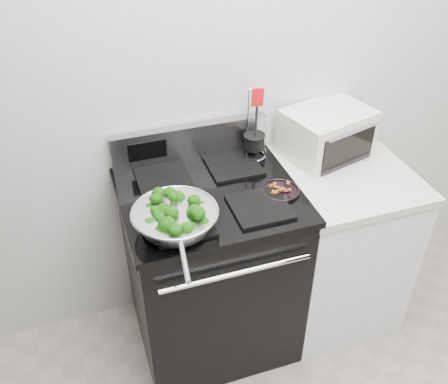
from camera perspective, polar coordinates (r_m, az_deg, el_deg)
name	(u,v)px	position (r m, az deg, el deg)	size (l,w,h in m)	color
back_wall	(249,70)	(2.37, 2.82, 13.75)	(4.00, 0.02, 2.70)	beige
gas_range	(211,268)	(2.51, -1.49, -8.64)	(0.79, 0.69, 1.13)	black
counter	(334,243)	(2.74, 12.41, -5.69)	(0.62, 0.68, 0.92)	white
skillet	(175,218)	(1.99, -5.59, -2.94)	(0.35, 0.56, 0.07)	silver
broccoli_pile	(175,213)	(1.98, -5.63, -2.45)	(0.28, 0.28, 0.10)	black
bacon_plate	(280,189)	(2.21, 6.46, 0.36)	(0.17, 0.17, 0.04)	black
utensil_holder	(254,145)	(2.42, 3.44, 5.39)	(0.12, 0.12, 0.37)	silver
toaster_oven	(327,133)	(2.53, 11.65, 6.67)	(0.47, 0.40, 0.23)	silver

